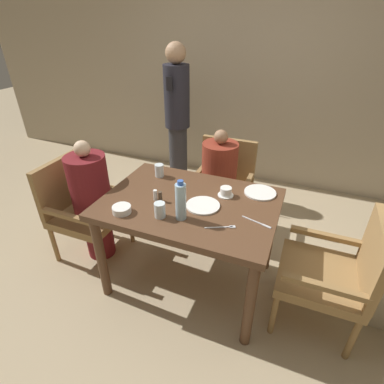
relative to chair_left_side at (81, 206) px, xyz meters
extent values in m
plane|color=tan|center=(1.03, 0.00, -0.48)|extent=(16.00, 16.00, 0.00)
cube|color=tan|center=(1.03, 2.04, 0.92)|extent=(8.00, 0.06, 2.80)
cube|color=brown|center=(1.03, 0.00, 0.27)|extent=(1.23, 0.87, 0.05)
cylinder|color=brown|center=(0.47, -0.38, -0.12)|extent=(0.07, 0.07, 0.72)
cylinder|color=brown|center=(1.58, -0.38, -0.12)|extent=(0.07, 0.07, 0.72)
cylinder|color=brown|center=(0.47, 0.38, -0.12)|extent=(0.07, 0.07, 0.72)
cylinder|color=brown|center=(1.58, 0.38, -0.12)|extent=(0.07, 0.07, 0.72)
cube|color=olive|center=(0.08, 0.00, -0.08)|extent=(0.54, 0.54, 0.07)
cube|color=olive|center=(-0.17, 0.00, 0.18)|extent=(0.05, 0.54, 0.45)
cube|color=olive|center=(0.08, 0.25, 0.08)|extent=(0.49, 0.04, 0.04)
cube|color=olive|center=(0.08, -0.25, 0.08)|extent=(0.49, 0.04, 0.04)
cylinder|color=olive|center=(0.32, 0.24, -0.30)|extent=(0.04, 0.04, 0.37)
cylinder|color=olive|center=(0.32, -0.24, -0.30)|extent=(0.04, 0.04, 0.37)
cylinder|color=olive|center=(-0.16, 0.24, -0.30)|extent=(0.04, 0.04, 0.37)
cylinder|color=olive|center=(-0.16, -0.24, -0.30)|extent=(0.04, 0.04, 0.37)
cylinder|color=maroon|center=(0.14, 0.00, -0.26)|extent=(0.24, 0.24, 0.44)
cylinder|color=maroon|center=(0.14, 0.00, 0.22)|extent=(0.32, 0.32, 0.53)
sphere|color=beige|center=(0.14, 0.00, 0.55)|extent=(0.13, 0.13, 0.13)
cube|color=olive|center=(1.03, 0.77, -0.08)|extent=(0.54, 0.54, 0.07)
cube|color=olive|center=(1.03, 1.01, 0.18)|extent=(0.54, 0.05, 0.45)
cube|color=olive|center=(1.28, 0.77, 0.08)|extent=(0.04, 0.49, 0.04)
cube|color=olive|center=(0.78, 0.77, 0.08)|extent=(0.04, 0.49, 0.04)
cylinder|color=olive|center=(1.27, 0.53, -0.30)|extent=(0.04, 0.04, 0.37)
cylinder|color=olive|center=(0.79, 0.53, -0.30)|extent=(0.04, 0.04, 0.37)
cylinder|color=olive|center=(1.27, 1.00, -0.30)|extent=(0.04, 0.04, 0.37)
cylinder|color=olive|center=(0.79, 1.00, -0.30)|extent=(0.04, 0.04, 0.37)
cylinder|color=maroon|center=(1.03, 0.71, -0.26)|extent=(0.24, 0.24, 0.44)
cylinder|color=maroon|center=(1.03, 0.71, 0.21)|extent=(0.32, 0.32, 0.51)
sphere|color=#997051|center=(1.03, 0.71, 0.53)|extent=(0.12, 0.12, 0.12)
cube|color=olive|center=(1.97, 0.00, -0.08)|extent=(0.54, 0.54, 0.07)
cube|color=olive|center=(2.22, 0.00, 0.18)|extent=(0.05, 0.54, 0.45)
cube|color=olive|center=(1.97, -0.25, 0.08)|extent=(0.49, 0.04, 0.04)
cube|color=olive|center=(1.97, 0.25, 0.08)|extent=(0.49, 0.04, 0.04)
cylinder|color=olive|center=(1.73, -0.24, -0.30)|extent=(0.04, 0.04, 0.37)
cylinder|color=olive|center=(1.73, 0.24, -0.30)|extent=(0.04, 0.04, 0.37)
cylinder|color=olive|center=(2.21, -0.24, -0.30)|extent=(0.04, 0.04, 0.37)
cylinder|color=olive|center=(2.21, 0.24, -0.30)|extent=(0.04, 0.04, 0.37)
cylinder|color=#2D2D33|center=(0.29, 1.42, -0.09)|extent=(0.22, 0.22, 0.79)
cylinder|color=#23232D|center=(0.29, 1.42, 0.65)|extent=(0.29, 0.29, 0.67)
sphere|color=tan|center=(0.29, 1.42, 1.09)|extent=(0.22, 0.22, 0.22)
cube|color=black|center=(0.29, 1.25, 0.81)|extent=(0.07, 0.01, 0.14)
cylinder|color=white|center=(1.14, -0.03, 0.30)|extent=(0.23, 0.23, 0.01)
cylinder|color=white|center=(1.47, 0.30, 0.30)|extent=(0.23, 0.23, 0.01)
cylinder|color=white|center=(1.24, 0.17, 0.30)|extent=(0.12, 0.12, 0.01)
cylinder|color=white|center=(1.24, 0.17, 0.33)|extent=(0.08, 0.08, 0.06)
cylinder|color=white|center=(0.66, -0.30, 0.32)|extent=(0.12, 0.12, 0.05)
cylinder|color=#A3C6DB|center=(1.05, -0.21, 0.42)|extent=(0.07, 0.07, 0.25)
cylinder|color=#3359B2|center=(1.05, -0.21, 0.55)|extent=(0.04, 0.04, 0.03)
cylinder|color=silver|center=(0.65, 0.26, 0.34)|extent=(0.07, 0.07, 0.10)
cylinder|color=silver|center=(0.92, -0.25, 0.34)|extent=(0.07, 0.07, 0.10)
cylinder|color=white|center=(0.80, -0.08, 0.33)|extent=(0.03, 0.03, 0.08)
cylinder|color=#4C3D2D|center=(0.83, -0.08, 0.33)|extent=(0.03, 0.03, 0.08)
cube|color=silver|center=(1.31, -0.22, 0.30)|extent=(0.16, 0.08, 0.00)
cube|color=silver|center=(1.39, -0.18, 0.30)|extent=(0.04, 0.04, 0.00)
cube|color=silver|center=(1.50, -0.07, 0.30)|extent=(0.17, 0.06, 0.00)
cube|color=silver|center=(1.58, -0.09, 0.30)|extent=(0.06, 0.03, 0.00)
camera|label=1|loc=(1.71, -1.65, 1.43)|focal=28.00mm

